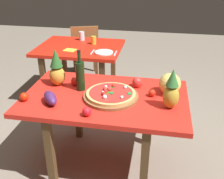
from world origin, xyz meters
TOP-DOWN VIEW (x-y plane):
  - ground_plane at (0.00, 0.00)m, footprint 10.00×10.00m
  - display_table at (0.00, 0.00)m, footprint 1.35×0.84m
  - background_table at (-0.60, 1.26)m, footprint 1.06×0.84m
  - dining_chair at (-0.72, 1.91)m, footprint 0.51×0.51m
  - pizza_board at (0.05, -0.03)m, footprint 0.45×0.45m
  - pizza at (0.05, -0.03)m, footprint 0.40×0.40m
  - wine_bottle at (-0.23, 0.07)m, footprint 0.08×0.08m
  - pineapple_left at (-0.46, 0.13)m, footprint 0.14×0.14m
  - pineapple_right at (0.52, -0.10)m, footprint 0.12×0.12m
  - melon at (0.52, 0.13)m, footprint 0.18×0.18m
  - bell_pepper at (0.24, 0.21)m, footprint 0.09×0.09m
  - eggplant at (-0.40, -0.20)m, footprint 0.19×0.21m
  - tomato_beside_pepper at (-0.07, -0.33)m, footprint 0.07×0.07m
  - tomato_near_board at (-0.30, 0.15)m, footprint 0.08×0.08m
  - tomato_at_corner at (-0.62, -0.20)m, footprint 0.07×0.07m
  - tomato_by_bottle at (0.38, 0.06)m, footprint 0.06×0.06m
  - drinking_glass_juice at (-0.44, 1.38)m, footprint 0.07×0.07m
  - drinking_glass_water at (-0.65, 1.54)m, footprint 0.07×0.07m
  - dinner_plate at (-0.24, 1.06)m, footprint 0.22×0.22m
  - fork_utensil at (-0.38, 1.06)m, footprint 0.02×0.18m
  - knife_utensil at (-0.10, 1.06)m, footprint 0.02×0.18m
  - napkin_folded at (-0.67, 1.08)m, footprint 0.16×0.14m

SIDE VIEW (x-z plane):
  - ground_plane at x=0.00m, z-range 0.00..0.00m
  - dining_chair at x=-0.72m, z-range 0.06..0.91m
  - background_table at x=-0.60m, z-range 0.27..0.99m
  - display_table at x=0.00m, z-range 0.28..1.01m
  - napkin_folded at x=-0.67m, z-range 0.73..0.74m
  - fork_utensil at x=-0.38m, z-range 0.73..0.74m
  - knife_utensil at x=-0.10m, z-range 0.73..0.74m
  - dinner_plate at x=-0.24m, z-range 0.73..0.75m
  - pizza_board at x=0.05m, z-range 0.73..0.75m
  - tomato_by_bottle at x=0.38m, z-range 0.73..0.79m
  - tomato_beside_pepper at x=-0.07m, z-range 0.73..0.80m
  - tomato_at_corner at x=-0.62m, z-range 0.73..0.80m
  - tomato_near_board at x=-0.30m, z-range 0.73..0.81m
  - pizza at x=0.05m, z-range 0.74..0.80m
  - bell_pepper at x=0.24m, z-range 0.72..0.82m
  - eggplant at x=-0.40m, z-range 0.73..0.82m
  - drinking_glass_juice at x=-0.44m, z-range 0.73..0.83m
  - drinking_glass_water at x=-0.65m, z-range 0.73..0.85m
  - melon at x=0.52m, z-range 0.73..0.91m
  - wine_bottle at x=-0.23m, z-range 0.69..1.04m
  - pineapple_right at x=0.52m, z-range 0.71..1.03m
  - pineapple_left at x=-0.46m, z-range 0.71..1.04m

